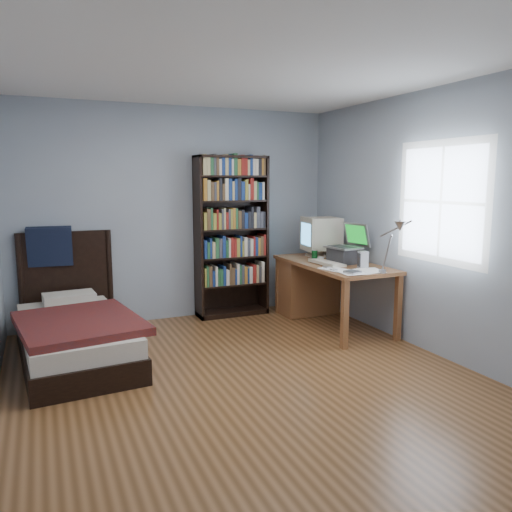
% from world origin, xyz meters
% --- Properties ---
extents(room, '(4.20, 4.24, 2.50)m').
position_xyz_m(room, '(0.03, -0.00, 1.25)').
color(room, brown).
rests_on(room, ground).
extents(desk, '(0.75, 1.57, 0.73)m').
position_xyz_m(desk, '(1.50, 1.48, 0.42)').
color(desk, brown).
rests_on(desk, floor).
extents(crt_monitor, '(0.47, 0.43, 0.48)m').
position_xyz_m(crt_monitor, '(1.59, 1.49, 1.00)').
color(crt_monitor, beige).
rests_on(crt_monitor, desk).
extents(laptop, '(0.41, 0.40, 0.45)m').
position_xyz_m(laptop, '(1.60, 0.97, 0.85)').
color(laptop, '#2D2D30').
rests_on(laptop, desk).
extents(desk_lamp, '(0.21, 0.48, 0.56)m').
position_xyz_m(desk_lamp, '(1.50, -0.04, 1.18)').
color(desk_lamp, '#99999E').
rests_on(desk_lamp, desk).
extents(keyboard, '(0.22, 0.48, 0.05)m').
position_xyz_m(keyboard, '(1.37, 0.97, 0.75)').
color(keyboard, '#BDB69D').
rests_on(keyboard, desk).
extents(speaker, '(0.11, 0.11, 0.18)m').
position_xyz_m(speaker, '(1.60, 0.62, 0.82)').
color(speaker, '#969799').
rests_on(speaker, desk).
extents(soda_can, '(0.07, 0.07, 0.12)m').
position_xyz_m(soda_can, '(1.37, 1.24, 0.79)').
color(soda_can, '#073515').
rests_on(soda_can, desk).
extents(mouse, '(0.06, 0.11, 0.04)m').
position_xyz_m(mouse, '(1.48, 1.30, 0.75)').
color(mouse, silver).
rests_on(mouse, desk).
extents(phone_silver, '(0.06, 0.09, 0.02)m').
position_xyz_m(phone_silver, '(1.24, 0.77, 0.74)').
color(phone_silver, '#B4B5B9').
rests_on(phone_silver, desk).
extents(phone_grey, '(0.04, 0.08, 0.02)m').
position_xyz_m(phone_grey, '(1.23, 0.60, 0.74)').
color(phone_grey, '#969799').
rests_on(phone_grey, desk).
extents(external_drive, '(0.16, 0.16, 0.03)m').
position_xyz_m(external_drive, '(1.31, 0.38, 0.74)').
color(external_drive, '#969799').
rests_on(external_drive, desk).
extents(bookshelf, '(0.87, 0.30, 1.94)m').
position_xyz_m(bookshelf, '(0.62, 1.94, 0.97)').
color(bookshelf, black).
rests_on(bookshelf, floor).
extents(bed, '(1.14, 2.03, 1.16)m').
position_xyz_m(bed, '(-1.27, 1.14, 0.26)').
color(bed, black).
rests_on(bed, floor).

